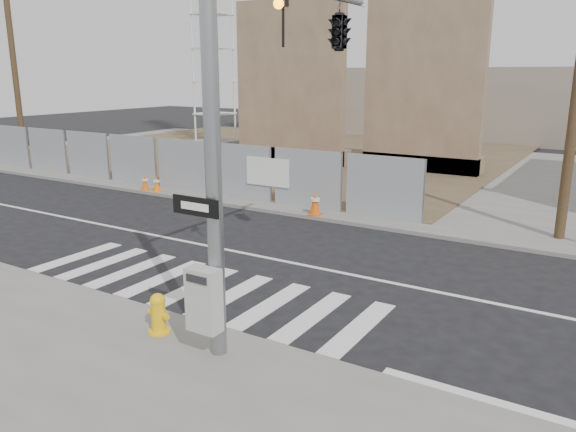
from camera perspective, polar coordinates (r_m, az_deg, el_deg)
The scene contains 12 objects.
ground at distance 14.66m, azimuth -3.00°, elevation -4.11°, with size 100.00×100.00×0.00m, color black.
sidewalk_far at distance 27.03m, azimuth 14.08°, elevation 4.16°, with size 50.00×20.00×0.12m, color slate.
signal_pole at distance 10.85m, azimuth 1.60°, elevation 15.11°, with size 0.96×5.87×7.00m.
chain_link_fence at distance 24.57m, azimuth -15.83°, elevation 5.57°, with size 24.60×0.04×2.00m, color gray.
concrete_wall_left at distance 28.73m, azimuth 0.23°, elevation 11.83°, with size 6.00×1.30×8.00m.
concrete_wall_right at distance 26.90m, azimuth 13.54°, elevation 11.27°, with size 5.50×1.30×8.00m.
utility_pole_left at distance 30.97m, azimuth -26.12°, elevation 13.99°, with size 1.60×0.28×10.00m.
fire_hydrant at distance 10.37m, azimuth -13.03°, elevation -9.61°, with size 0.49×0.49×0.75m.
traffic_cone_a at distance 28.80m, azimuth -22.74°, elevation 4.91°, with size 0.47×0.47×0.72m.
traffic_cone_b at distance 22.96m, azimuth -14.32°, elevation 3.33°, with size 0.33×0.33×0.62m.
traffic_cone_c at distance 22.52m, azimuth -13.20°, elevation 3.22°, with size 0.38×0.38×0.65m.
traffic_cone_d at distance 18.32m, azimuth 2.77°, elevation 1.30°, with size 0.48×0.48×0.79m.
Camera 1 is at (7.92, -11.44, 4.63)m, focal length 35.00 mm.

